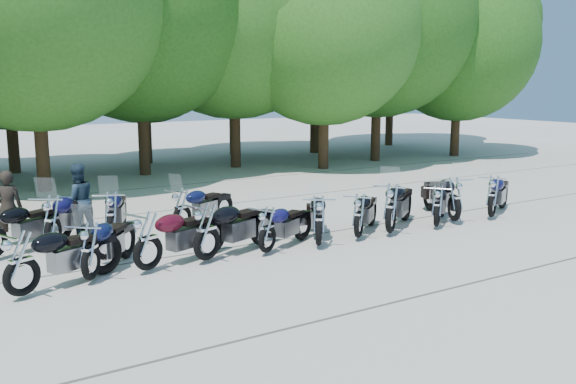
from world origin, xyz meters
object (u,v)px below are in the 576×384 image
motorcycle_8 (437,205)px  motorcycle_3 (207,230)px  motorcycle_1 (90,249)px  motorcycle_4 (267,228)px  motorcycle_0 (21,261)px  motorcycle_12 (52,220)px  rider_0 (8,208)px  motorcycle_10 (493,195)px  rider_1 (78,200)px  motorcycle_14 (182,208)px  motorcycle_7 (391,207)px  motorcycle_13 (111,214)px  motorcycle_6 (359,214)px  motorcycle_9 (455,198)px  motorcycle_5 (319,219)px  motorcycle_2 (147,239)px

motorcycle_8 → motorcycle_3: bearing=47.9°
motorcycle_1 → motorcycle_4: motorcycle_1 is taller
motorcycle_0 → motorcycle_4: bearing=-111.3°
motorcycle_12 → rider_0: 1.28m
motorcycle_4 → rider_0: 5.82m
motorcycle_10 → rider_1: 10.49m
rider_1 → motorcycle_3: bearing=109.6°
motorcycle_12 → motorcycle_14: bearing=-143.5°
motorcycle_3 → motorcycle_10: size_ratio=1.04×
motorcycle_7 → motorcycle_13: 6.44m
motorcycle_7 → motorcycle_6: bearing=49.4°
motorcycle_12 → rider_0: (-0.72, 1.04, 0.16)m
motorcycle_4 → motorcycle_9: size_ratio=0.86×
motorcycle_14 → rider_1: (-2.19, 0.94, 0.26)m
motorcycle_0 → motorcycle_3: motorcycle_3 is taller
motorcycle_14 → motorcycle_6: bearing=-156.5°
motorcycle_3 → motorcycle_4: (1.32, -0.13, -0.10)m
motorcycle_8 → rider_0: 10.01m
motorcycle_7 → motorcycle_13: size_ratio=1.08×
motorcycle_6 → motorcycle_12: (-6.15, 2.72, 0.08)m
motorcycle_14 → motorcycle_12: bearing=66.3°
motorcycle_4 → motorcycle_5: (1.23, -0.10, 0.07)m
rider_1 → motorcycle_10: bearing=153.1°
motorcycle_12 → motorcycle_8: bearing=-163.5°
motorcycle_1 → motorcycle_4: (3.60, -0.12, -0.04)m
motorcycle_14 → motorcycle_7: bearing=-150.2°
motorcycle_0 → motorcycle_14: (4.02, 2.92, -0.04)m
motorcycle_1 → motorcycle_7: 6.91m
motorcycle_12 → motorcycle_7: bearing=-166.5°
motorcycle_13 → motorcycle_7: bearing=177.7°
motorcycle_1 → rider_1: 3.65m
motorcycle_2 → motorcycle_4: size_ratio=1.15×
motorcycle_8 → rider_1: bearing=24.1°
motorcycle_10 → rider_1: bearing=38.5°
motorcycle_4 → rider_1: 4.76m
motorcycle_7 → motorcycle_8: bearing=-129.2°
motorcycle_1 → motorcycle_13: motorcycle_13 is taller
motorcycle_5 → rider_1: 5.68m
motorcycle_7 → rider_0: rider_0 is taller
motorcycle_5 → motorcycle_9: 4.31m
motorcycle_3 → rider_0: (-3.15, 3.60, 0.16)m
motorcycle_8 → motorcycle_6: bearing=47.4°
motorcycle_2 → motorcycle_4: (2.54, -0.11, -0.09)m
motorcycle_3 → motorcycle_13: bearing=3.0°
motorcycle_6 → motorcycle_9: motorcycle_9 is taller
motorcycle_3 → rider_1: size_ratio=1.40×
motorcycle_7 → rider_1: (-6.28, 3.80, 0.16)m
motorcycle_8 → motorcycle_13: motorcycle_13 is taller
motorcycle_10 → motorcycle_14: 8.10m
motorcycle_2 → motorcycle_8: motorcycle_2 is taller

